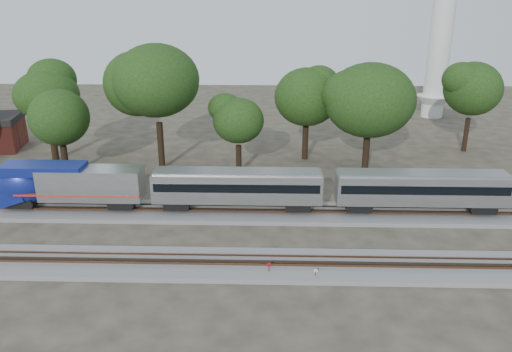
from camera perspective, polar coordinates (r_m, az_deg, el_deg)
The scene contains 13 objects.
ground at distance 43.56m, azimuth -4.06°, elevation -7.64°, with size 160.00×160.00×0.00m, color #383328.
track_far at distance 48.85m, azimuth -3.39°, elevation -4.16°, with size 160.00×5.00×0.73m.
track_near at distance 39.98m, azimuth -4.63°, elevation -10.04°, with size 160.00×5.00×0.73m.
switch_stand_red at distance 38.42m, azimuth 1.48°, elevation -10.42°, with size 0.35×0.15×1.13m.
switch_stand_white at distance 38.23m, azimuth 6.83°, elevation -10.95°, with size 0.30×0.06×0.95m.
switch_lever at distance 38.79m, azimuth 4.98°, elevation -11.17°, with size 0.50×0.30×0.30m, color #512D19.
tree_1 at distance 67.90m, azimuth -22.80°, elevation 8.51°, with size 8.59×8.59×12.11m.
tree_2 at distance 61.35m, azimuth -21.57°, elevation 6.22°, with size 7.16×7.16×10.09m.
tree_3 at distance 59.88m, azimuth -11.32°, elevation 10.64°, with size 11.00×11.00×15.51m.
tree_4 at distance 58.14m, azimuth -2.04°, elevation 6.32°, with size 6.56×6.56×9.25m.
tree_5 at distance 63.53m, azimuth 5.82°, elevation 8.96°, with size 8.25×8.25×11.64m.
tree_6 at distance 60.60m, azimuth 12.90°, elevation 8.40°, with size 8.65×8.65×12.20m.
tree_7 at distance 72.38m, azimuth 23.52°, elevation 9.12°, with size 8.69×8.69×12.25m.
Camera 1 is at (4.18, -38.37, 20.19)m, focal length 35.00 mm.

